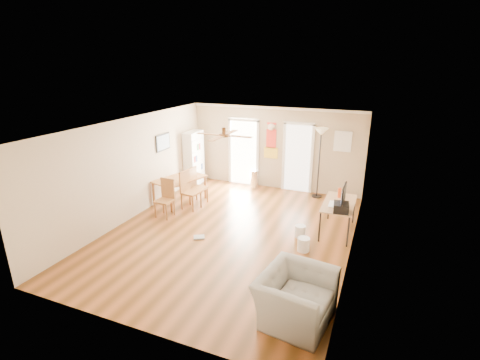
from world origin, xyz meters
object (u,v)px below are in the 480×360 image
at_px(torchiere_lamp, 319,163).
at_px(wastebasket_a, 300,231).
at_px(dining_chair_near, 164,199).
at_px(trash_can, 255,179).
at_px(armchair, 296,297).
at_px(dining_chair_right_b, 191,191).
at_px(wastebasket_b, 304,244).
at_px(dining_table, 180,190).
at_px(bookshelf, 194,158).
at_px(computer_desk, 338,217).
at_px(printer, 341,207).
at_px(dining_chair_right_a, 198,186).

distance_m(torchiere_lamp, wastebasket_a, 2.89).
xyz_separation_m(dining_chair_near, wastebasket_a, (3.57, 0.23, -0.36)).
bearing_deg(trash_can, armchair, -63.93).
xyz_separation_m(dining_chair_right_b, wastebasket_b, (3.41, -1.12, -0.38)).
bearing_deg(dining_table, bookshelf, 104.45).
height_order(dining_table, dining_chair_near, dining_chair_near).
bearing_deg(computer_desk, wastebasket_b, -114.16).
xyz_separation_m(dining_chair_right_b, trash_can, (1.04, 2.26, -0.24)).
bearing_deg(dining_chair_right_b, dining_table, 67.84).
xyz_separation_m(dining_chair_right_b, computer_desk, (3.95, 0.09, -0.16)).
distance_m(dining_table, wastebasket_b, 4.21).
bearing_deg(computer_desk, armchair, -93.39).
height_order(trash_can, printer, printer).
bearing_deg(torchiere_lamp, dining_chair_right_a, -149.29).
distance_m(dining_chair_right_b, torchiere_lamp, 3.82).
bearing_deg(bookshelf, printer, -33.60).
bearing_deg(wastebasket_b, computer_desk, 65.84).
bearing_deg(wastebasket_b, trash_can, 124.99).
distance_m(dining_table, computer_desk, 4.50).
xyz_separation_m(bookshelf, dining_chair_right_a, (0.95, -1.46, -0.37)).
xyz_separation_m(torchiere_lamp, armchair, (0.69, -5.51, -0.66)).
height_order(dining_chair_right_a, dining_chair_near, dining_chair_right_a).
relative_size(wastebasket_a, armchair, 0.24).
height_order(trash_can, armchair, armchair).
relative_size(dining_table, printer, 3.78).
distance_m(bookshelf, dining_chair_right_b, 2.14).
bearing_deg(printer, dining_table, 164.01).
bearing_deg(armchair, wastebasket_b, 17.30).
relative_size(torchiere_lamp, armchair, 1.74).
bearing_deg(computer_desk, printer, -78.82).
bearing_deg(dining_chair_near, dining_chair_right_a, 73.77).
distance_m(dining_chair_near, wastebasket_b, 3.82).
distance_m(printer, armchair, 2.90).
bearing_deg(wastebasket_b, wastebasket_a, 109.65).
height_order(dining_chair_near, wastebasket_b, dining_chair_near).
xyz_separation_m(dining_table, dining_chair_right_a, (0.55, 0.10, 0.16)).
bearing_deg(armchair, torchiere_lamp, 15.39).
bearing_deg(dining_table, dining_chair_near, -80.79).
bearing_deg(dining_chair_right_a, dining_table, 103.16).
relative_size(dining_chair_near, printer, 2.63).
bearing_deg(computer_desk, dining_chair_near, -169.14).
xyz_separation_m(computer_desk, wastebasket_b, (-0.54, -1.21, -0.22)).
bearing_deg(dining_chair_right_b, dining_chair_near, 160.76).
relative_size(bookshelf, dining_chair_near, 1.77).
xyz_separation_m(dining_chair_right_a, torchiere_lamp, (3.06, 1.82, 0.53)).
relative_size(dining_chair_near, computer_desk, 0.72).
relative_size(dining_chair_right_a, dining_chair_right_b, 0.98).
relative_size(dining_table, dining_chair_right_b, 1.36).
bearing_deg(dining_table, printer, -9.14).
relative_size(dining_chair_right_b, armchair, 0.88).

